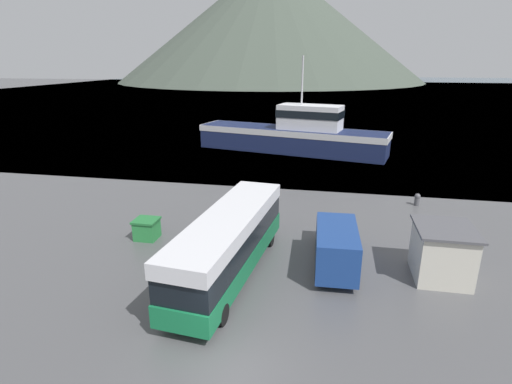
# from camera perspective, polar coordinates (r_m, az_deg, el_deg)

# --- Properties ---
(ground_plane) EXTENTS (400.00, 400.00, 0.00)m
(ground_plane) POSITION_cam_1_polar(r_m,az_deg,el_deg) (15.08, -4.49, -23.86)
(ground_plane) COLOR #4C4C4F
(water_surface) EXTENTS (240.00, 240.00, 0.00)m
(water_surface) POSITION_cam_1_polar(r_m,az_deg,el_deg) (151.54, 10.05, 14.22)
(water_surface) COLOR #3D5160
(water_surface) RESTS_ON ground
(hill_backdrop) EXTENTS (149.36, 149.36, 56.49)m
(hill_backdrop) POSITION_cam_1_polar(r_m,az_deg,el_deg) (213.79, 2.08, 23.17)
(hill_backdrop) COLOR #424C42
(hill_backdrop) RESTS_ON ground
(tour_bus) EXTENTS (3.50, 10.96, 3.20)m
(tour_bus) POSITION_cam_1_polar(r_m,az_deg,el_deg) (19.43, -3.85, -7.03)
(tour_bus) COLOR #146B3D
(tour_bus) RESTS_ON ground
(delivery_van) EXTENTS (2.23, 6.33, 2.30)m
(delivery_van) POSITION_cam_1_polar(r_m,az_deg,el_deg) (20.88, 11.32, -7.25)
(delivery_van) COLOR navy
(delivery_van) RESTS_ON ground
(fishing_boat) EXTENTS (22.29, 9.28, 10.61)m
(fishing_boat) POSITION_cam_1_polar(r_m,az_deg,el_deg) (46.44, 5.53, 8.24)
(fishing_boat) COLOR #19234C
(fishing_boat) RESTS_ON water_surface
(storage_bin) EXTENTS (1.39, 1.32, 1.22)m
(storage_bin) POSITION_cam_1_polar(r_m,az_deg,el_deg) (24.58, -15.34, -5.09)
(storage_bin) COLOR #287F3D
(storage_bin) RESTS_ON ground
(dock_kiosk) EXTENTS (2.71, 3.07, 2.63)m
(dock_kiosk) POSITION_cam_1_polar(r_m,az_deg,el_deg) (21.36, 25.04, -7.82)
(dock_kiosk) COLOR beige
(dock_kiosk) RESTS_ON ground
(mooring_bollard) EXTENTS (0.42, 0.42, 0.90)m
(mooring_bollard) POSITION_cam_1_polar(r_m,az_deg,el_deg) (31.37, 22.04, -0.93)
(mooring_bollard) COLOR #4C4C51
(mooring_bollard) RESTS_ON ground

